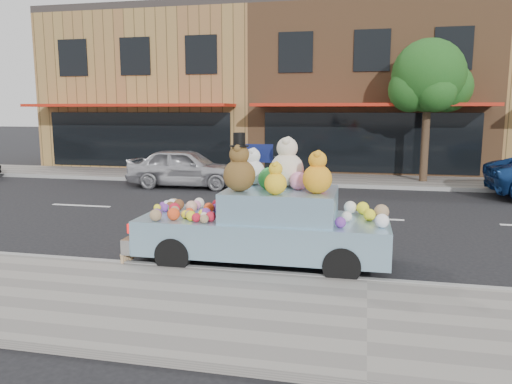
# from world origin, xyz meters

# --- Properties ---
(ground) EXTENTS (120.00, 120.00, 0.00)m
(ground) POSITION_xyz_m (0.00, 0.00, 0.00)
(ground) COLOR black
(ground) RESTS_ON ground
(near_sidewalk) EXTENTS (60.00, 3.00, 0.12)m
(near_sidewalk) POSITION_xyz_m (0.00, -6.50, 0.06)
(near_sidewalk) COLOR gray
(near_sidewalk) RESTS_ON ground
(far_sidewalk) EXTENTS (60.00, 3.00, 0.12)m
(far_sidewalk) POSITION_xyz_m (0.00, 6.50, 0.06)
(far_sidewalk) COLOR gray
(far_sidewalk) RESTS_ON ground
(near_kerb) EXTENTS (60.00, 0.12, 0.13)m
(near_kerb) POSITION_xyz_m (0.00, -5.00, 0.07)
(near_kerb) COLOR gray
(near_kerb) RESTS_ON ground
(far_kerb) EXTENTS (60.00, 0.12, 0.13)m
(far_kerb) POSITION_xyz_m (0.00, 5.00, 0.07)
(far_kerb) COLOR gray
(far_kerb) RESTS_ON ground
(storefront_left) EXTENTS (10.00, 9.80, 7.30)m
(storefront_left) POSITION_xyz_m (-10.00, 11.97, 3.64)
(storefront_left) COLOR olive
(storefront_left) RESTS_ON ground
(storefront_mid) EXTENTS (10.00, 9.80, 7.30)m
(storefront_mid) POSITION_xyz_m (0.00, 11.97, 3.64)
(storefront_mid) COLOR brown
(storefront_mid) RESTS_ON ground
(street_tree) EXTENTS (3.00, 2.70, 5.22)m
(street_tree) POSITION_xyz_m (2.03, 6.55, 3.69)
(street_tree) COLOR #38281C
(street_tree) RESTS_ON ground
(car_silver) EXTENTS (4.12, 1.78, 1.38)m
(car_silver) POSITION_xyz_m (-6.30, 3.96, 0.69)
(car_silver) COLOR #BAB9BF
(car_silver) RESTS_ON ground
(art_car) EXTENTS (4.50, 1.80, 2.34)m
(art_car) POSITION_xyz_m (-1.76, -4.20, 0.81)
(art_car) COLOR black
(art_car) RESTS_ON ground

